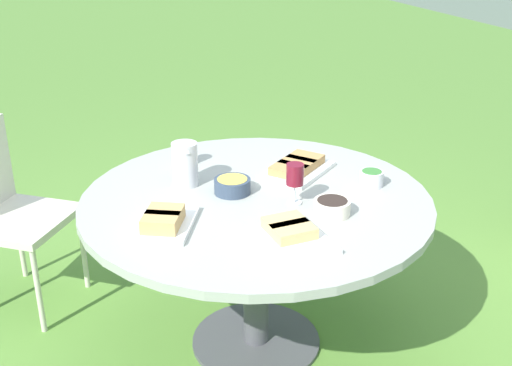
# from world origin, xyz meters

# --- Properties ---
(ground_plane) EXTENTS (40.00, 40.00, 0.00)m
(ground_plane) POSITION_xyz_m (0.00, 0.00, 0.00)
(ground_plane) COLOR #5B8C38
(dining_table) EXTENTS (1.42, 1.42, 0.72)m
(dining_table) POSITION_xyz_m (0.00, 0.00, 0.62)
(dining_table) COLOR #4C4C51
(dining_table) RESTS_ON ground_plane
(chair_near_left) EXTENTS (0.60, 0.60, 0.89)m
(chair_near_left) POSITION_xyz_m (-0.74, -0.98, 0.52)
(chair_near_left) COLOR beige
(chair_near_left) RESTS_ON ground_plane
(water_pitcher) EXTENTS (0.12, 0.11, 0.19)m
(water_pitcher) POSITION_xyz_m (-0.22, -0.23, 0.81)
(water_pitcher) COLOR silver
(water_pitcher) RESTS_ON dining_table
(wine_glass) EXTENTS (0.07, 0.07, 0.17)m
(wine_glass) POSITION_xyz_m (0.11, 0.12, 0.84)
(wine_glass) COLOR silver
(wine_glass) RESTS_ON dining_table
(platter_bread_main) EXTENTS (0.35, 0.31, 0.07)m
(platter_bread_main) POSITION_xyz_m (0.14, -0.41, 0.75)
(platter_bread_main) COLOR white
(platter_bread_main) RESTS_ON dining_table
(platter_charcuterie) EXTENTS (0.31, 0.24, 0.06)m
(platter_charcuterie) POSITION_xyz_m (0.38, -0.01, 0.74)
(platter_charcuterie) COLOR white
(platter_charcuterie) RESTS_ON dining_table
(platter_sandwich_side) EXTENTS (0.38, 0.40, 0.06)m
(platter_sandwich_side) POSITION_xyz_m (-0.17, 0.26, 0.75)
(platter_sandwich_side) COLOR white
(platter_sandwich_side) RESTS_ON dining_table
(bowl_fries) EXTENTS (0.15, 0.15, 0.06)m
(bowl_fries) POSITION_xyz_m (-0.07, -0.08, 0.76)
(bowl_fries) COLOR #334256
(bowl_fries) RESTS_ON dining_table
(bowl_salad) EXTENTS (0.10, 0.10, 0.07)m
(bowl_salad) POSITION_xyz_m (0.07, 0.49, 0.76)
(bowl_salad) COLOR silver
(bowl_salad) RESTS_ON dining_table
(bowl_olives) EXTENTS (0.14, 0.14, 0.06)m
(bowl_olives) POSITION_xyz_m (0.25, 0.21, 0.75)
(bowl_olives) COLOR beige
(bowl_olives) RESTS_ON dining_table
(cup_water_near) EXTENTS (0.07, 0.07, 0.09)m
(cup_water_near) POSITION_xyz_m (-0.45, -0.16, 0.77)
(cup_water_near) COLOR silver
(cup_water_near) RESTS_ON dining_table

